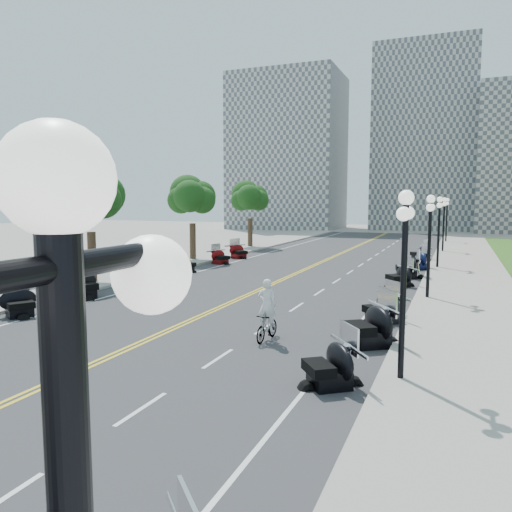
% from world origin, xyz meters
% --- Properties ---
extents(ground, '(160.00, 160.00, 0.00)m').
position_xyz_m(ground, '(0.00, 0.00, 0.00)').
color(ground, gray).
extents(road, '(16.00, 90.00, 0.01)m').
position_xyz_m(road, '(0.00, 10.00, 0.00)').
color(road, '#333335').
rests_on(road, ground).
extents(centerline_yellow_a, '(0.12, 90.00, 0.00)m').
position_xyz_m(centerline_yellow_a, '(-0.12, 10.00, 0.01)').
color(centerline_yellow_a, yellow).
rests_on(centerline_yellow_a, road).
extents(centerline_yellow_b, '(0.12, 90.00, 0.00)m').
position_xyz_m(centerline_yellow_b, '(0.12, 10.00, 0.01)').
color(centerline_yellow_b, yellow).
rests_on(centerline_yellow_b, road).
extents(edge_line_north, '(0.12, 90.00, 0.00)m').
position_xyz_m(edge_line_north, '(6.40, 10.00, 0.01)').
color(edge_line_north, white).
rests_on(edge_line_north, road).
extents(edge_line_south, '(0.12, 90.00, 0.00)m').
position_xyz_m(edge_line_south, '(-6.40, 10.00, 0.01)').
color(edge_line_south, white).
rests_on(edge_line_south, road).
extents(lane_dash_3, '(0.12, 2.00, 0.00)m').
position_xyz_m(lane_dash_3, '(3.20, -12.00, 0.01)').
color(lane_dash_3, white).
rests_on(lane_dash_3, road).
extents(lane_dash_4, '(0.12, 2.00, 0.00)m').
position_xyz_m(lane_dash_4, '(3.20, -8.00, 0.01)').
color(lane_dash_4, white).
rests_on(lane_dash_4, road).
extents(lane_dash_5, '(0.12, 2.00, 0.00)m').
position_xyz_m(lane_dash_5, '(3.20, -4.00, 0.01)').
color(lane_dash_5, white).
rests_on(lane_dash_5, road).
extents(lane_dash_6, '(0.12, 2.00, 0.00)m').
position_xyz_m(lane_dash_6, '(3.20, 0.00, 0.01)').
color(lane_dash_6, white).
rests_on(lane_dash_6, road).
extents(lane_dash_7, '(0.12, 2.00, 0.00)m').
position_xyz_m(lane_dash_7, '(3.20, 4.00, 0.01)').
color(lane_dash_7, white).
rests_on(lane_dash_7, road).
extents(lane_dash_8, '(0.12, 2.00, 0.00)m').
position_xyz_m(lane_dash_8, '(3.20, 8.00, 0.01)').
color(lane_dash_8, white).
rests_on(lane_dash_8, road).
extents(lane_dash_9, '(0.12, 2.00, 0.00)m').
position_xyz_m(lane_dash_9, '(3.20, 12.00, 0.01)').
color(lane_dash_9, white).
rests_on(lane_dash_9, road).
extents(lane_dash_10, '(0.12, 2.00, 0.00)m').
position_xyz_m(lane_dash_10, '(3.20, 16.00, 0.01)').
color(lane_dash_10, white).
rests_on(lane_dash_10, road).
extents(lane_dash_11, '(0.12, 2.00, 0.00)m').
position_xyz_m(lane_dash_11, '(3.20, 20.00, 0.01)').
color(lane_dash_11, white).
rests_on(lane_dash_11, road).
extents(lane_dash_12, '(0.12, 2.00, 0.00)m').
position_xyz_m(lane_dash_12, '(3.20, 24.00, 0.01)').
color(lane_dash_12, white).
rests_on(lane_dash_12, road).
extents(lane_dash_13, '(0.12, 2.00, 0.00)m').
position_xyz_m(lane_dash_13, '(3.20, 28.00, 0.01)').
color(lane_dash_13, white).
rests_on(lane_dash_13, road).
extents(lane_dash_14, '(0.12, 2.00, 0.00)m').
position_xyz_m(lane_dash_14, '(3.20, 32.00, 0.01)').
color(lane_dash_14, white).
rests_on(lane_dash_14, road).
extents(lane_dash_15, '(0.12, 2.00, 0.00)m').
position_xyz_m(lane_dash_15, '(3.20, 36.00, 0.01)').
color(lane_dash_15, white).
rests_on(lane_dash_15, road).
extents(lane_dash_16, '(0.12, 2.00, 0.00)m').
position_xyz_m(lane_dash_16, '(3.20, 40.00, 0.01)').
color(lane_dash_16, white).
rests_on(lane_dash_16, road).
extents(lane_dash_17, '(0.12, 2.00, 0.00)m').
position_xyz_m(lane_dash_17, '(3.20, 44.00, 0.01)').
color(lane_dash_17, white).
rests_on(lane_dash_17, road).
extents(lane_dash_18, '(0.12, 2.00, 0.00)m').
position_xyz_m(lane_dash_18, '(3.20, 48.00, 0.01)').
color(lane_dash_18, white).
rests_on(lane_dash_18, road).
extents(lane_dash_19, '(0.12, 2.00, 0.00)m').
position_xyz_m(lane_dash_19, '(3.20, 52.00, 0.01)').
color(lane_dash_19, white).
rests_on(lane_dash_19, road).
extents(sidewalk_north, '(5.00, 90.00, 0.15)m').
position_xyz_m(sidewalk_north, '(10.50, 10.00, 0.07)').
color(sidewalk_north, '#9E9991').
rests_on(sidewalk_north, ground).
extents(sidewalk_south, '(5.00, 90.00, 0.15)m').
position_xyz_m(sidewalk_south, '(-10.50, 10.00, 0.07)').
color(sidewalk_south, '#9E9991').
rests_on(sidewalk_south, ground).
extents(distant_block_a, '(18.00, 14.00, 26.00)m').
position_xyz_m(distant_block_a, '(-18.00, 62.00, 13.00)').
color(distant_block_a, gray).
rests_on(distant_block_a, ground).
extents(distant_block_b, '(16.00, 12.00, 30.00)m').
position_xyz_m(distant_block_b, '(4.00, 68.00, 15.00)').
color(distant_block_b, gray).
rests_on(distant_block_b, ground).
extents(street_lamp_1, '(0.50, 1.20, 4.90)m').
position_xyz_m(street_lamp_1, '(8.60, -8.00, 2.60)').
color(street_lamp_1, black).
rests_on(street_lamp_1, sidewalk_north).
extents(street_lamp_2, '(0.50, 1.20, 4.90)m').
position_xyz_m(street_lamp_2, '(8.60, 4.00, 2.60)').
color(street_lamp_2, black).
rests_on(street_lamp_2, sidewalk_north).
extents(street_lamp_3, '(0.50, 1.20, 4.90)m').
position_xyz_m(street_lamp_3, '(8.60, 16.00, 2.60)').
color(street_lamp_3, black).
rests_on(street_lamp_3, sidewalk_north).
extents(street_lamp_4, '(0.50, 1.20, 4.90)m').
position_xyz_m(street_lamp_4, '(8.60, 28.00, 2.60)').
color(street_lamp_4, black).
rests_on(street_lamp_4, sidewalk_north).
extents(street_lamp_5, '(0.50, 1.20, 4.90)m').
position_xyz_m(street_lamp_5, '(8.60, 40.00, 2.60)').
color(street_lamp_5, black).
rests_on(street_lamp_5, sidewalk_north).
extents(tree_2, '(4.80, 4.80, 9.20)m').
position_xyz_m(tree_2, '(-10.00, 2.00, 4.75)').
color(tree_2, '#235619').
rests_on(tree_2, sidewalk_south).
extents(tree_3, '(4.80, 4.80, 9.20)m').
position_xyz_m(tree_3, '(-10.00, 14.00, 4.75)').
color(tree_3, '#235619').
rests_on(tree_3, sidewalk_south).
extents(tree_4, '(4.80, 4.80, 9.20)m').
position_xyz_m(tree_4, '(-10.00, 26.00, 4.75)').
color(tree_4, '#235619').
rests_on(tree_4, sidewalk_south).
extents(motorcycle_n_3, '(2.64, 2.64, 1.32)m').
position_xyz_m(motorcycle_n_3, '(6.91, -8.99, 0.66)').
color(motorcycle_n_3, black).
rests_on(motorcycle_n_3, road).
extents(motorcycle_n_4, '(3.06, 3.06, 1.53)m').
position_xyz_m(motorcycle_n_4, '(7.26, -4.88, 0.77)').
color(motorcycle_n_4, black).
rests_on(motorcycle_n_4, road).
extents(motorcycle_n_5, '(2.70, 2.70, 1.34)m').
position_xyz_m(motorcycle_n_5, '(7.19, -1.48, 0.67)').
color(motorcycle_n_5, black).
rests_on(motorcycle_n_5, road).
extents(motorcycle_n_7, '(2.63, 2.63, 1.32)m').
position_xyz_m(motorcycle_n_7, '(6.90, 7.39, 0.66)').
color(motorcycle_n_7, black).
rests_on(motorcycle_n_7, road).
extents(motorcycle_n_8, '(2.53, 2.53, 1.52)m').
position_xyz_m(motorcycle_n_8, '(7.03, 10.82, 0.76)').
color(motorcycle_n_8, black).
rests_on(motorcycle_n_8, road).
extents(motorcycle_n_9, '(2.74, 2.74, 1.43)m').
position_xyz_m(motorcycle_n_9, '(7.25, 15.13, 0.72)').
color(motorcycle_n_9, black).
rests_on(motorcycle_n_9, road).
extents(motorcycle_n_10, '(2.63, 2.63, 1.36)m').
position_xyz_m(motorcycle_n_10, '(7.08, 20.68, 0.68)').
color(motorcycle_n_10, black).
rests_on(motorcycle_n_10, road).
extents(motorcycle_s_4, '(2.59, 2.59, 1.32)m').
position_xyz_m(motorcycle_s_4, '(-6.96, -6.11, 0.66)').
color(motorcycle_s_4, black).
rests_on(motorcycle_s_4, road).
extents(motorcycle_s_5, '(2.97, 2.97, 1.53)m').
position_xyz_m(motorcycle_s_5, '(-7.27, -2.01, 0.77)').
color(motorcycle_s_5, black).
rests_on(motorcycle_s_5, road).
extents(motorcycle_s_6, '(3.09, 3.09, 1.53)m').
position_xyz_m(motorcycle_s_6, '(-7.06, 3.65, 0.77)').
color(motorcycle_s_6, black).
rests_on(motorcycle_s_6, road).
extents(motorcycle_s_7, '(1.86, 1.86, 1.27)m').
position_xyz_m(motorcycle_s_7, '(-7.14, 7.84, 0.63)').
color(motorcycle_s_7, black).
rests_on(motorcycle_s_7, road).
extents(motorcycle_s_8, '(2.23, 2.23, 1.24)m').
position_xyz_m(motorcycle_s_8, '(-6.86, 12.67, 0.62)').
color(motorcycle_s_8, '#590A0C').
rests_on(motorcycle_s_8, road).
extents(motorcycle_s_9, '(2.56, 2.56, 1.33)m').
position_xyz_m(motorcycle_s_9, '(-7.09, 16.61, 0.66)').
color(motorcycle_s_9, '#590A0C').
rests_on(motorcycle_s_9, road).
extents(bicycle, '(0.58, 1.67, 0.98)m').
position_xyz_m(bicycle, '(3.89, -5.60, 0.49)').
color(bicycle, '#A51414').
rests_on(bicycle, road).
extents(cyclist_rider, '(0.67, 0.44, 1.82)m').
position_xyz_m(cyclist_rider, '(3.89, -5.60, 1.90)').
color(cyclist_rider, silver).
rests_on(cyclist_rider, bicycle).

